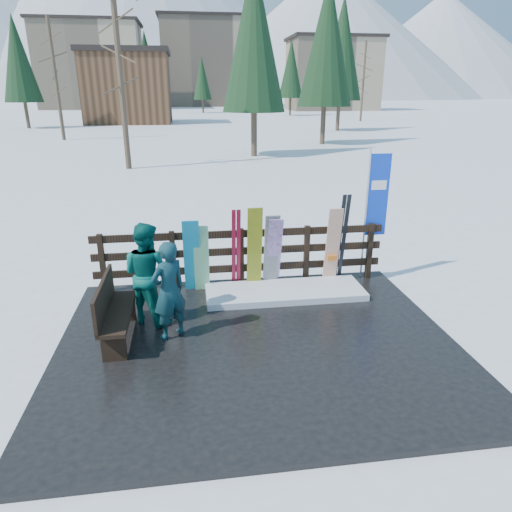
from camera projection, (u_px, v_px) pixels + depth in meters
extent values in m
plane|color=white|center=(258.00, 345.00, 7.01)|extent=(700.00, 700.00, 0.00)
cube|color=black|center=(258.00, 343.00, 6.99)|extent=(6.00, 5.00, 0.08)
cube|color=black|center=(103.00, 264.00, 8.49)|extent=(0.10, 0.10, 1.15)
cube|color=black|center=(173.00, 260.00, 8.66)|extent=(0.10, 0.10, 1.15)
cube|color=black|center=(241.00, 257.00, 8.83)|extent=(0.10, 0.10, 1.15)
cube|color=black|center=(307.00, 254.00, 9.01)|extent=(0.10, 0.10, 1.15)
cube|color=black|center=(369.00, 251.00, 9.18)|extent=(0.10, 0.10, 1.15)
cube|color=black|center=(241.00, 268.00, 8.91)|extent=(5.60, 0.05, 0.14)
cube|color=black|center=(241.00, 251.00, 8.79)|extent=(5.60, 0.05, 0.14)
cube|color=black|center=(241.00, 234.00, 8.67)|extent=(5.60, 0.05, 0.14)
cube|color=white|center=(285.00, 292.00, 8.55)|extent=(2.94, 1.00, 0.12)
cube|color=black|center=(118.00, 313.00, 6.88)|extent=(0.40, 1.50, 0.06)
cube|color=black|center=(114.00, 346.00, 6.40)|extent=(0.34, 0.06, 0.45)
cube|color=black|center=(125.00, 309.00, 7.51)|extent=(0.34, 0.06, 0.45)
cube|color=black|center=(104.00, 297.00, 6.76)|extent=(0.05, 1.50, 0.50)
cube|color=#179AC7|center=(192.00, 256.00, 8.45)|extent=(0.30, 0.33, 1.44)
cube|color=silver|center=(201.00, 259.00, 8.50)|extent=(0.28, 0.24, 1.33)
cube|color=#EEF419|center=(255.00, 249.00, 8.58)|extent=(0.28, 0.23, 1.63)
cube|color=white|center=(274.00, 253.00, 8.66)|extent=(0.27, 0.42, 1.42)
cube|color=black|center=(271.00, 251.00, 8.65)|extent=(0.28, 0.31, 1.48)
cube|color=silver|center=(332.00, 247.00, 8.79)|extent=(0.27, 0.27, 1.56)
cube|color=maroon|center=(234.00, 249.00, 8.60)|extent=(0.08, 0.29, 1.59)
cube|color=maroon|center=(238.00, 249.00, 8.61)|extent=(0.07, 0.29, 1.59)
cube|color=black|center=(339.00, 239.00, 8.84)|extent=(0.08, 0.34, 1.81)
cube|color=black|center=(344.00, 239.00, 8.85)|extent=(0.07, 0.34, 1.81)
cylinder|color=silver|center=(365.00, 216.00, 8.96)|extent=(0.04, 0.04, 2.60)
cube|color=blue|center=(378.00, 195.00, 8.86)|extent=(0.42, 0.02, 1.60)
imported|color=#164E46|center=(169.00, 291.00, 6.85)|extent=(0.68, 0.62, 1.55)
imported|color=#07554D|center=(147.00, 273.00, 7.33)|extent=(1.04, 0.99, 1.69)
cube|color=tan|center=(92.00, 67.00, 103.50)|extent=(22.00, 14.00, 18.00)
cube|color=black|center=(87.00, 22.00, 100.35)|extent=(23.10, 14.70, 0.60)
cube|color=gray|center=(211.00, 64.00, 125.18)|extent=(26.00, 16.00, 22.00)
cube|color=black|center=(209.00, 18.00, 121.35)|extent=(27.30, 16.80, 0.60)
cube|color=tan|center=(332.00, 76.00, 97.12)|extent=(18.00, 12.00, 14.00)
cube|color=black|center=(334.00, 38.00, 94.65)|extent=(18.90, 12.60, 0.60)
cube|color=brown|center=(128.00, 89.00, 55.82)|extent=(10.00, 8.00, 8.00)
cube|color=black|center=(125.00, 51.00, 54.36)|extent=(10.50, 8.40, 0.60)
cylinder|color=#382B1E|center=(119.00, 63.00, 21.56)|extent=(0.28, 0.28, 9.92)
cone|color=black|center=(254.00, 65.00, 26.16)|extent=(3.70, 3.70, 10.29)
cone|color=black|center=(326.00, 66.00, 32.45)|extent=(3.90, 3.90, 10.83)
cylinder|color=#382B1E|center=(56.00, 80.00, 35.66)|extent=(0.28, 0.28, 9.16)
cone|color=black|center=(341.00, 69.00, 44.16)|extent=(4.20, 4.20, 11.66)
cone|color=black|center=(21.00, 75.00, 47.52)|extent=(3.84, 3.84, 10.68)
cylinder|color=#382B1E|center=(363.00, 82.00, 59.50)|extent=(0.28, 0.28, 9.87)
cone|color=black|center=(147.00, 79.00, 60.29)|extent=(3.84, 3.84, 10.68)
cone|color=black|center=(291.00, 80.00, 74.32)|extent=(4.01, 4.01, 11.13)
cone|color=black|center=(202.00, 86.00, 84.85)|extent=(3.41, 3.41, 9.46)
cone|color=white|center=(138.00, 1.00, 299.41)|extent=(260.00, 260.00, 120.00)
cone|color=white|center=(326.00, 33.00, 294.21)|extent=(200.00, 200.00, 80.00)
cone|color=white|center=(439.00, 46.00, 326.52)|extent=(180.00, 180.00, 70.00)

